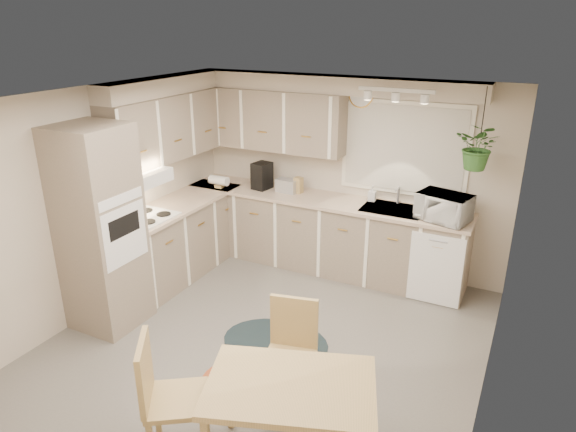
% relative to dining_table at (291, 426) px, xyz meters
% --- Properties ---
extents(floor, '(4.20, 4.20, 0.00)m').
position_rel_dining_table_xyz_m(floor, '(-0.87, 1.24, -0.36)').
color(floor, slate).
rests_on(floor, ground).
extents(ceiling, '(4.20, 4.20, 0.00)m').
position_rel_dining_table_xyz_m(ceiling, '(-0.87, 1.24, 2.04)').
color(ceiling, silver).
rests_on(ceiling, wall_back).
extents(wall_back, '(4.00, 0.04, 2.40)m').
position_rel_dining_table_xyz_m(wall_back, '(-0.87, 3.34, 0.84)').
color(wall_back, beige).
rests_on(wall_back, floor).
extents(wall_front, '(4.00, 0.04, 2.40)m').
position_rel_dining_table_xyz_m(wall_front, '(-0.87, -0.86, 0.84)').
color(wall_front, beige).
rests_on(wall_front, floor).
extents(wall_left, '(0.04, 4.20, 2.40)m').
position_rel_dining_table_xyz_m(wall_left, '(-2.87, 1.24, 0.84)').
color(wall_left, beige).
rests_on(wall_left, floor).
extents(wall_right, '(0.04, 4.20, 2.40)m').
position_rel_dining_table_xyz_m(wall_right, '(1.13, 1.24, 0.84)').
color(wall_right, beige).
rests_on(wall_right, floor).
extents(base_cab_left, '(0.60, 1.85, 0.90)m').
position_rel_dining_table_xyz_m(base_cab_left, '(-2.57, 2.11, 0.09)').
color(base_cab_left, gray).
rests_on(base_cab_left, floor).
extents(base_cab_back, '(3.60, 0.60, 0.90)m').
position_rel_dining_table_xyz_m(base_cab_back, '(-1.07, 3.04, 0.09)').
color(base_cab_back, gray).
rests_on(base_cab_back, floor).
extents(counter_left, '(0.64, 1.89, 0.04)m').
position_rel_dining_table_xyz_m(counter_left, '(-2.56, 2.11, 0.56)').
color(counter_left, beige).
rests_on(counter_left, base_cab_left).
extents(counter_back, '(3.64, 0.64, 0.04)m').
position_rel_dining_table_xyz_m(counter_back, '(-1.07, 3.03, 0.56)').
color(counter_back, beige).
rests_on(counter_back, base_cab_back).
extents(oven_stack, '(0.65, 0.65, 2.10)m').
position_rel_dining_table_xyz_m(oven_stack, '(-2.54, 0.86, 0.69)').
color(oven_stack, gray).
rests_on(oven_stack, floor).
extents(wall_oven_face, '(0.02, 0.56, 0.58)m').
position_rel_dining_table_xyz_m(wall_oven_face, '(-2.22, 0.86, 0.69)').
color(wall_oven_face, white).
rests_on(wall_oven_face, oven_stack).
extents(upper_cab_left, '(0.35, 2.00, 0.75)m').
position_rel_dining_table_xyz_m(upper_cab_left, '(-2.69, 2.24, 1.47)').
color(upper_cab_left, gray).
rests_on(upper_cab_left, wall_left).
extents(upper_cab_back, '(2.00, 0.35, 0.75)m').
position_rel_dining_table_xyz_m(upper_cab_back, '(-1.87, 3.16, 1.47)').
color(upper_cab_back, gray).
rests_on(upper_cab_back, wall_back).
extents(soffit_left, '(0.30, 2.00, 0.20)m').
position_rel_dining_table_xyz_m(soffit_left, '(-2.72, 2.24, 1.94)').
color(soffit_left, beige).
rests_on(soffit_left, wall_left).
extents(soffit_back, '(3.60, 0.30, 0.20)m').
position_rel_dining_table_xyz_m(soffit_back, '(-1.07, 3.19, 1.94)').
color(soffit_back, beige).
rests_on(soffit_back, wall_back).
extents(cooktop, '(0.52, 0.58, 0.02)m').
position_rel_dining_table_xyz_m(cooktop, '(-2.55, 1.54, 0.59)').
color(cooktop, white).
rests_on(cooktop, counter_left).
extents(range_hood, '(0.40, 0.60, 0.14)m').
position_rel_dining_table_xyz_m(range_hood, '(-2.57, 1.54, 1.04)').
color(range_hood, white).
rests_on(range_hood, upper_cab_left).
extents(window_blinds, '(1.40, 0.02, 1.00)m').
position_rel_dining_table_xyz_m(window_blinds, '(-0.17, 3.31, 1.24)').
color(window_blinds, white).
rests_on(window_blinds, wall_back).
extents(window_frame, '(1.50, 0.02, 1.10)m').
position_rel_dining_table_xyz_m(window_frame, '(-0.17, 3.32, 1.24)').
color(window_frame, white).
rests_on(window_frame, wall_back).
extents(sink, '(0.70, 0.48, 0.10)m').
position_rel_dining_table_xyz_m(sink, '(-0.17, 3.04, 0.54)').
color(sink, '#AFB1B7').
rests_on(sink, counter_back).
extents(dishwasher_front, '(0.58, 0.02, 0.83)m').
position_rel_dining_table_xyz_m(dishwasher_front, '(0.43, 2.73, 0.07)').
color(dishwasher_front, white).
rests_on(dishwasher_front, base_cab_back).
extents(track_light_bar, '(0.80, 0.04, 0.04)m').
position_rel_dining_table_xyz_m(track_light_bar, '(-0.17, 2.79, 1.97)').
color(track_light_bar, white).
rests_on(track_light_bar, ceiling).
extents(wall_clock, '(0.30, 0.03, 0.30)m').
position_rel_dining_table_xyz_m(wall_clock, '(-0.72, 3.31, 1.82)').
color(wall_clock, gold).
rests_on(wall_clock, wall_back).
extents(dining_table, '(1.33, 1.09, 0.72)m').
position_rel_dining_table_xyz_m(dining_table, '(0.00, 0.00, 0.00)').
color(dining_table, tan).
rests_on(dining_table, floor).
extents(chair_left, '(0.62, 0.62, 0.96)m').
position_rel_dining_table_xyz_m(chair_left, '(-0.80, -0.23, 0.12)').
color(chair_left, tan).
rests_on(chair_left, floor).
extents(chair_back, '(0.50, 0.50, 0.90)m').
position_rel_dining_table_xyz_m(chair_back, '(-0.30, 0.57, 0.09)').
color(chair_back, tan).
rests_on(chair_back, floor).
extents(braided_rug, '(1.15, 0.92, 0.01)m').
position_rel_dining_table_xyz_m(braided_rug, '(-0.80, 1.28, -0.35)').
color(braided_rug, black).
rests_on(braided_rug, floor).
extents(pet_bed, '(0.57, 0.57, 0.12)m').
position_rel_dining_table_xyz_m(pet_bed, '(-0.80, 0.48, -0.30)').
color(pet_bed, '#9D341F').
rests_on(pet_bed, floor).
extents(microwave, '(0.61, 0.43, 0.37)m').
position_rel_dining_table_xyz_m(microwave, '(0.41, 2.94, 0.77)').
color(microwave, white).
rests_on(microwave, counter_back).
extents(soap_bottle, '(0.10, 0.20, 0.09)m').
position_rel_dining_table_xyz_m(soap_bottle, '(-0.48, 3.19, 0.63)').
color(soap_bottle, white).
rests_on(soap_bottle, counter_back).
extents(hanging_plant, '(0.55, 0.58, 0.38)m').
position_rel_dining_table_xyz_m(hanging_plant, '(0.69, 2.94, 1.38)').
color(hanging_plant, '#2F6026').
rests_on(hanging_plant, ceiling).
extents(coffee_maker, '(0.23, 0.27, 0.35)m').
position_rel_dining_table_xyz_m(coffee_maker, '(-1.92, 3.04, 0.75)').
color(coffee_maker, black).
rests_on(coffee_maker, counter_back).
extents(toaster, '(0.29, 0.18, 0.17)m').
position_rel_dining_table_xyz_m(toaster, '(-1.56, 3.06, 0.66)').
color(toaster, '#AFB1B7').
rests_on(toaster, counter_back).
extents(knife_block, '(0.11, 0.11, 0.21)m').
position_rel_dining_table_xyz_m(knife_block, '(-1.42, 3.09, 0.68)').
color(knife_block, tan).
rests_on(knife_block, counter_back).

